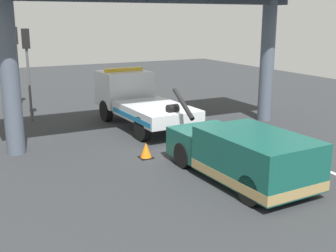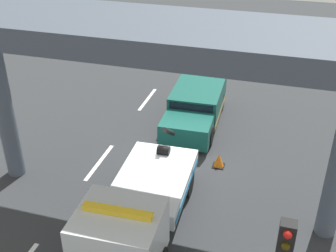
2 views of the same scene
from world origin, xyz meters
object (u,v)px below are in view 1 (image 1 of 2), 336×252
Objects in this scene: traffic_cone_orange at (146,151)px; towed_van_green at (243,156)px; traffic_light_near at (27,55)px; traffic_light_far at (15,49)px; tow_truck_white at (136,98)px.

towed_van_green is at bearing -152.11° from traffic_cone_orange.
traffic_light_far is at bearing 0.00° from traffic_light_near.
tow_truck_white is at bearing -123.76° from traffic_light_near.
traffic_light_far reaches higher than towed_van_green.
traffic_light_near is (2.84, 4.25, 1.95)m from tow_truck_white.
tow_truck_white is 1.69× the size of traffic_light_near.
towed_van_green is at bearing -163.44° from traffic_light_far.
traffic_light_near reaches higher than traffic_cone_orange.
tow_truck_white is at bearing 0.25° from towed_van_green.
traffic_light_near is at bearing 21.44° from towed_van_green.
traffic_light_far is at bearing 16.56° from towed_van_green.
towed_van_green is at bearing -179.75° from tow_truck_white.
tow_truck_white is 1.38× the size of towed_van_green.
traffic_light_far is (14.41, 4.29, 2.38)m from towed_van_green.
traffic_light_far is at bearing 12.90° from traffic_cone_orange.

